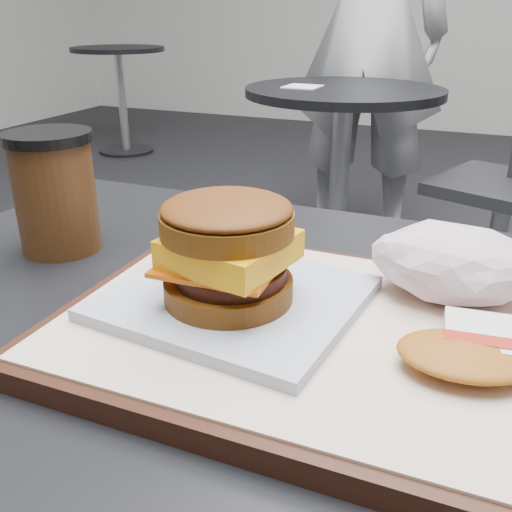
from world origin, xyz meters
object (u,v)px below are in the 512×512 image
at_px(coffee_cup, 55,191).
at_px(patron, 369,30).
at_px(neighbor_table, 341,144).
at_px(serving_tray, 308,332).
at_px(customer_table, 253,490).
at_px(hash_brown, 492,350).
at_px(crumpled_wrapper, 453,262).
at_px(breakfast_sandwich, 230,262).

xyz_separation_m(coffee_cup, patron, (-0.15, 2.14, 0.09)).
bearing_deg(neighbor_table, serving_tray, -76.42).
height_order(customer_table, serving_tray, serving_tray).
height_order(neighbor_table, patron, patron).
height_order(hash_brown, neighbor_table, hash_brown).
xyz_separation_m(serving_tray, patron, (-0.45, 2.22, 0.14)).
xyz_separation_m(neighbor_table, patron, (-0.05, 0.56, 0.37)).
bearing_deg(patron, customer_table, 94.54).
distance_m(serving_tray, hash_brown, 0.13).
bearing_deg(hash_brown, customer_table, 173.42).
xyz_separation_m(hash_brown, crumpled_wrapper, (-0.04, 0.09, 0.02)).
distance_m(serving_tray, crumpled_wrapper, 0.13).
xyz_separation_m(crumpled_wrapper, patron, (-0.55, 2.13, 0.10)).
height_order(crumpled_wrapper, patron, patron).
relative_size(breakfast_sandwich, patron, 0.11).
xyz_separation_m(hash_brown, patron, (-0.58, 2.23, 0.12)).
height_order(serving_tray, crumpled_wrapper, crumpled_wrapper).
height_order(customer_table, neighbor_table, customer_table).
xyz_separation_m(breakfast_sandwich, crumpled_wrapper, (0.16, 0.09, -0.01)).
bearing_deg(neighbor_table, breakfast_sandwich, -78.52).
xyz_separation_m(customer_table, serving_tray, (0.05, -0.01, 0.20)).
bearing_deg(serving_tray, neighbor_table, 103.58).
relative_size(neighbor_table, patron, 0.41).
relative_size(customer_table, crumpled_wrapper, 6.26).
distance_m(breakfast_sandwich, coffee_cup, 0.25).
height_order(hash_brown, patron, patron).
xyz_separation_m(customer_table, coffee_cup, (-0.25, 0.07, 0.25)).
bearing_deg(patron, serving_tray, 95.77).
xyz_separation_m(breakfast_sandwich, neighbor_table, (-0.34, 1.67, -0.28)).
bearing_deg(crumpled_wrapper, hash_brown, -69.52).
relative_size(coffee_cup, neighbor_table, 0.17).
bearing_deg(breakfast_sandwich, patron, 99.91).
height_order(crumpled_wrapper, neighbor_table, crumpled_wrapper).
height_order(customer_table, patron, patron).
bearing_deg(coffee_cup, neighbor_table, 93.60).
distance_m(customer_table, coffee_cup, 0.36).
bearing_deg(hash_brown, serving_tray, 176.47).
distance_m(customer_table, serving_tray, 0.20).
bearing_deg(hash_brown, neighbor_table, 107.61).
bearing_deg(customer_table, neighbor_table, 101.98).
bearing_deg(hash_brown, crumpled_wrapper, 110.48).
distance_m(serving_tray, breakfast_sandwich, 0.08).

